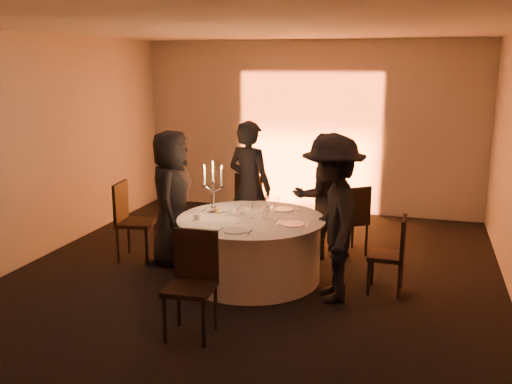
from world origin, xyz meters
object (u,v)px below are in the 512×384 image
(chair_left, at_px, (130,216))
(chair_front, at_px, (193,277))
(chair_right, at_px, (393,250))
(guest_left, at_px, (172,197))
(chair_back_right, at_px, (352,216))
(guest_back_right, at_px, (322,196))
(candelabra, at_px, (213,195))
(guest_back_left, at_px, (250,187))
(chair_back_left, at_px, (253,203))
(coffee_cup, at_px, (197,217))
(guest_right, at_px, (332,218))
(banquet_table, at_px, (251,248))

(chair_left, height_order, chair_front, chair_left)
(chair_right, xyz_separation_m, guest_left, (-2.86, 0.24, 0.38))
(chair_front, bearing_deg, chair_back_right, 63.03)
(chair_left, bearing_deg, chair_back_right, -79.17)
(chair_left, distance_m, guest_back_right, 2.60)
(chair_back_right, relative_size, candelabra, 1.46)
(guest_left, bearing_deg, chair_front, -163.27)
(candelabra, bearing_deg, guest_back_left, 79.07)
(chair_back_left, height_order, guest_back_right, guest_back_right)
(guest_back_right, relative_size, coffee_cup, 15.48)
(guest_back_right, bearing_deg, coffee_cup, 14.10)
(guest_right, bearing_deg, chair_left, -119.06)
(banquet_table, xyz_separation_m, chair_back_right, (1.06, 1.22, 0.17))
(chair_left, relative_size, guest_right, 0.56)
(chair_back_right, relative_size, coffee_cup, 8.94)
(candelabra, bearing_deg, chair_left, 172.52)
(chair_back_left, relative_size, coffee_cup, 9.45)
(banquet_table, bearing_deg, guest_back_right, 57.87)
(chair_back_left, bearing_deg, coffee_cup, 98.03)
(chair_left, xyz_separation_m, coffee_cup, (1.17, -0.50, 0.20))
(banquet_table, xyz_separation_m, chair_left, (-1.78, 0.24, 0.21))
(chair_right, relative_size, guest_back_left, 0.49)
(chair_back_left, xyz_separation_m, chair_front, (0.29, -2.98, -0.01))
(chair_front, bearing_deg, chair_right, 37.48)
(chair_left, distance_m, chair_right, 3.47)
(chair_front, relative_size, coffee_cup, 9.35)
(banquet_table, bearing_deg, chair_right, 1.24)
(chair_front, bearing_deg, guest_back_right, 69.32)
(chair_right, xyz_separation_m, coffee_cup, (-2.29, -0.30, 0.29))
(chair_left, bearing_deg, guest_left, -94.20)
(banquet_table, distance_m, chair_back_right, 1.63)
(chair_back_right, xyz_separation_m, chair_right, (0.62, -1.19, -0.05))
(chair_front, distance_m, guest_left, 2.14)
(banquet_table, height_order, guest_back_right, guest_back_right)
(coffee_cup, bearing_deg, chair_back_left, 83.49)
(guest_back_right, bearing_deg, chair_right, 102.24)
(chair_left, xyz_separation_m, guest_right, (2.81, -0.57, 0.34))
(banquet_table, height_order, chair_back_left, chair_back_left)
(banquet_table, relative_size, guest_right, 0.96)
(guest_left, relative_size, guest_right, 0.95)
(chair_front, relative_size, guest_back_right, 0.60)
(banquet_table, distance_m, guest_back_right, 1.35)
(banquet_table, xyz_separation_m, chair_front, (-0.12, -1.55, 0.20))
(guest_back_left, bearing_deg, guest_back_right, -157.93)
(chair_left, relative_size, chair_back_left, 1.01)
(chair_back_left, height_order, coffee_cup, chair_back_left)
(chair_right, xyz_separation_m, guest_back_right, (-1.01, 1.04, 0.34))
(guest_left, height_order, guest_back_left, guest_back_left)
(chair_right, height_order, guest_left, guest_left)
(guest_left, relative_size, coffee_cup, 16.07)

